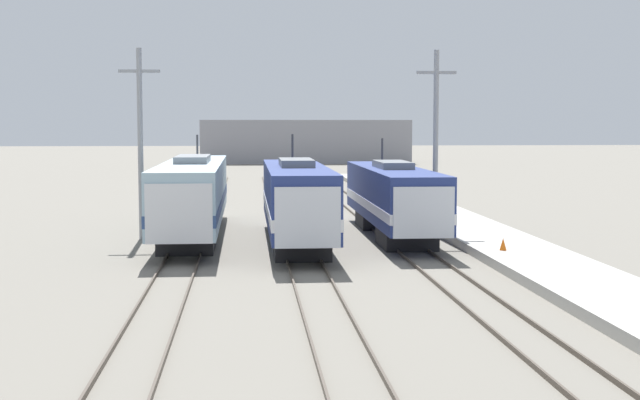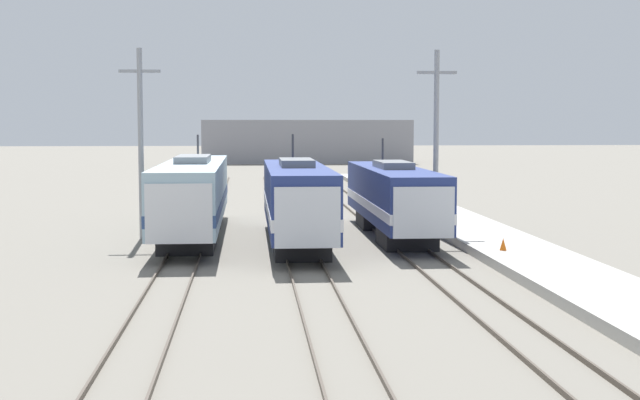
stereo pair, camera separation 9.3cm
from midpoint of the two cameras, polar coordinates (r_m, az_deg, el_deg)
ground_plane at (r=36.97m, az=-1.02°, el=-4.24°), size 400.00×400.00×0.00m
rail_pair_far_left at (r=36.99m, az=-9.08°, el=-4.18°), size 1.51×120.00×0.15m
rail_pair_center at (r=36.95m, az=-1.02°, el=-4.13°), size 1.51×120.00×0.15m
rail_pair_far_right at (r=37.64m, az=6.89°, el=-3.99°), size 1.51×120.00×0.15m
locomotive_far_left at (r=46.27m, az=-8.21°, el=0.27°), size 3.04×19.96×5.25m
locomotive_center at (r=42.69m, az=-1.55°, el=-0.10°), size 2.90×16.24×5.33m
locomotive_far_right at (r=46.11m, az=4.70°, el=0.11°), size 2.93×16.55×5.06m
catenary_tower_left at (r=46.03m, az=-11.48°, el=3.83°), size 2.07×0.27×9.67m
catenary_tower_right at (r=46.74m, az=7.36°, el=3.90°), size 2.07×0.27×9.67m
platform at (r=38.73m, az=13.26°, el=-3.64°), size 4.00×120.00×0.41m
traffic_cone at (r=39.36m, az=11.57°, el=-2.79°), size 0.30×0.30×0.53m
depot_building at (r=135.73m, az=-1.04°, el=3.79°), size 30.90×12.82×6.40m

